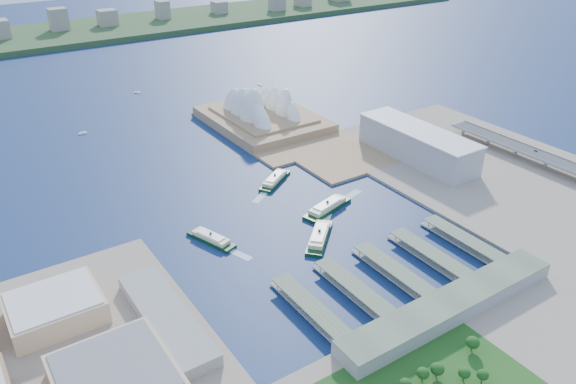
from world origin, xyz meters
TOP-DOWN VIEW (x-y plane):
  - ground at (0.00, 0.00)m, footprint 3000.00×3000.00m
  - east_land at (240.00, -50.00)m, footprint 240.00×500.00m
  - peninsula at (107.50, 260.00)m, footprint 135.00×220.00m
  - far_shore at (0.00, 980.00)m, footprint 2200.00×260.00m
  - opera_house at (105.00, 280.00)m, footprint 134.00×180.00m
  - toaster_building at (195.00, 80.00)m, footprint 45.00×155.00m
  - ferry_wharves at (14.00, -75.00)m, footprint 184.00×90.00m
  - terminal_building at (15.00, -135.00)m, footprint 200.00×28.00m
  - far_skyline at (0.00, 960.00)m, footprint 1900.00×140.00m
  - ferry_a at (-86.83, 54.92)m, footprint 28.93×52.59m
  - ferry_b at (24.83, 123.01)m, footprint 53.20×41.72m
  - ferry_c at (-3.41, 2.98)m, footprint 53.63×52.02m
  - ferry_d at (35.11, 41.81)m, footprint 62.41×31.55m
  - boat_b at (-110.90, 380.87)m, footprint 10.33×3.83m
  - boat_c at (192.44, 434.11)m, footprint 3.43×10.45m
  - boat_e at (9.85, 506.22)m, footprint 9.06×10.43m
  - car_c at (304.00, -2.31)m, footprint 1.86×4.58m

SIDE VIEW (x-z plane):
  - ground at x=0.00m, z-range 0.00..0.00m
  - boat_c at x=192.44m, z-range 0.00..2.33m
  - boat_e at x=9.85m, z-range 0.00..2.59m
  - boat_b at x=-110.90m, z-range 0.00..2.77m
  - east_land at x=240.00m, z-range 0.00..3.00m
  - peninsula at x=107.50m, z-range 0.00..3.00m
  - ferry_wharves at x=14.00m, z-range 0.00..9.30m
  - ferry_a at x=-86.83m, z-range 0.00..9.67m
  - ferry_b at x=24.83m, z-range 0.00..10.32m
  - ferry_c at x=-3.41m, z-range 0.00..11.26m
  - ferry_d at x=35.11m, z-range 0.00..11.44m
  - far_shore at x=0.00m, z-range 0.00..12.00m
  - terminal_building at x=15.00m, z-range 3.00..15.00m
  - car_c at x=304.00m, z-range 14.85..16.18m
  - toaster_building at x=195.00m, z-range 3.00..38.00m
  - opera_house at x=105.00m, z-range 3.00..61.00m
  - far_skyline at x=0.00m, z-range 12.00..67.00m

